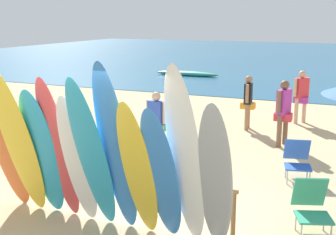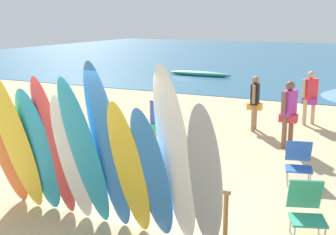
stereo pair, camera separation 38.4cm
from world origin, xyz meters
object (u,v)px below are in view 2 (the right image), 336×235
at_px(surfboard_blue_6, 108,151).
at_px(beachgoer_photographing, 255,99).
at_px(surfboard_white_9, 175,160).
at_px(surfboard_orange_0, 2,134).
at_px(beachgoer_by_water, 159,119).
at_px(surfboard_white_4, 72,160).
at_px(surfboard_teal_5, 85,155).
at_px(surfboard_red_3, 54,149).
at_px(beach_chair_blue, 299,160).
at_px(surfboard_rack, 113,180).
at_px(surfboard_yellow_7, 130,171).
at_px(surfboard_yellow_1, 16,143).
at_px(distant_boat, 200,74).
at_px(surfboard_blue_8, 152,176).
at_px(beach_chair_red, 306,207).
at_px(surfboard_teal_2, 39,152).
at_px(beachgoer_near_rack, 289,109).
at_px(beachgoer_strolling, 310,94).
at_px(surfboard_grey_10, 205,180).

relative_size(surfboard_blue_6, beachgoer_photographing, 1.78).
xyz_separation_m(surfboard_white_9, beachgoer_photographing, (-0.86, 7.20, -0.44)).
distance_m(surfboard_orange_0, beachgoer_by_water, 4.00).
height_order(surfboard_white_4, surfboard_teal_5, surfboard_teal_5).
relative_size(surfboard_red_3, beach_chair_blue, 2.88).
distance_m(surfboard_rack, surfboard_teal_5, 0.88).
distance_m(surfboard_yellow_7, beach_chair_blue, 4.05).
distance_m(surfboard_yellow_1, beachgoer_by_water, 3.97).
xyz_separation_m(surfboard_yellow_7, beachgoer_by_water, (-1.51, 3.90, -0.21)).
bearing_deg(surfboard_orange_0, distant_boat, 95.65).
height_order(surfboard_blue_8, beach_chair_red, surfboard_blue_8).
distance_m(surfboard_orange_0, surfboard_white_9, 3.10).
distance_m(surfboard_teal_2, surfboard_red_3, 0.32).
relative_size(surfboard_red_3, beachgoer_near_rack, 1.47).
bearing_deg(surfboard_orange_0, beachgoer_photographing, 66.84).
bearing_deg(beachgoer_near_rack, distant_boat, 48.05).
bearing_deg(beach_chair_blue, surfboard_blue_6, -132.81).
bearing_deg(surfboard_white_9, surfboard_teal_2, -176.91).
height_order(beachgoer_near_rack, beach_chair_blue, beachgoer_near_rack).
relative_size(surfboard_blue_8, beach_chair_blue, 2.59).
relative_size(surfboard_rack, surfboard_teal_5, 1.53).
xyz_separation_m(surfboard_orange_0, surfboard_blue_8, (2.75, -0.00, -0.28)).
xyz_separation_m(surfboard_white_4, beachgoer_near_rack, (2.08, 5.82, -0.12)).
relative_size(surfboard_teal_5, beach_chair_red, 3.11).
bearing_deg(surfboard_blue_8, surfboard_white_4, -177.81).
xyz_separation_m(surfboard_orange_0, beach_chair_red, (4.63, 1.30, -0.89)).
relative_size(surfboard_yellow_7, beachgoer_strolling, 1.41).
relative_size(surfboard_teal_5, distant_boat, 0.72).
relative_size(surfboard_red_3, distant_boat, 0.68).
bearing_deg(surfboard_grey_10, beachgoer_strolling, 85.15).
height_order(beach_chair_red, distant_boat, beach_chair_red).
relative_size(surfboard_orange_0, beachgoer_near_rack, 1.66).
bearing_deg(beach_chair_blue, surfboard_rack, -141.65).
distance_m(surfboard_red_3, beachgoer_strolling, 8.86).
bearing_deg(surfboard_rack, surfboard_orange_0, -161.55).
bearing_deg(beachgoer_by_water, surfboard_rack, -60.82).
height_order(beachgoer_near_rack, beachgoer_photographing, beachgoer_near_rack).
distance_m(beachgoer_photographing, distant_boat, 11.91).
height_order(surfboard_red_3, beachgoer_by_water, surfboard_red_3).
distance_m(surfboard_red_3, surfboard_grey_10, 2.52).
distance_m(surfboard_blue_6, surfboard_blue_8, 0.75).
height_order(beachgoer_photographing, distant_boat, beachgoer_photographing).
height_order(surfboard_yellow_1, beachgoer_photographing, surfboard_yellow_1).
bearing_deg(surfboard_grey_10, surfboard_teal_5, 179.51).
distance_m(surfboard_blue_8, beachgoer_photographing, 7.20).
relative_size(surfboard_teal_2, surfboard_grey_10, 0.99).
distance_m(surfboard_blue_6, beachgoer_near_rack, 6.05).
bearing_deg(surfboard_yellow_1, surfboard_yellow_7, 1.13).
bearing_deg(surfboard_teal_5, surfboard_white_4, 164.09).
bearing_deg(surfboard_blue_8, distant_boat, 113.20).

